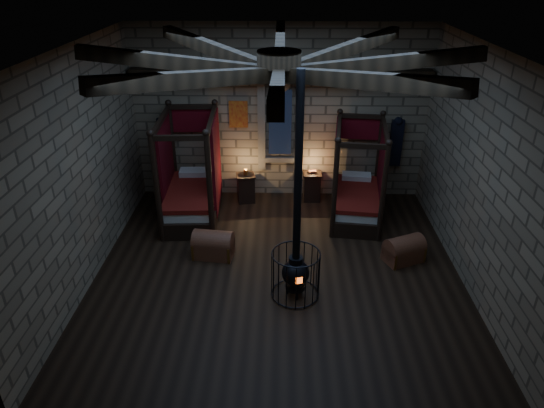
{
  "coord_description": "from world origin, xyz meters",
  "views": [
    {
      "loc": [
        0.08,
        -7.79,
        5.51
      ],
      "look_at": [
        -0.13,
        0.6,
        1.17
      ],
      "focal_mm": 32.0,
      "sensor_mm": 36.0,
      "label": 1
    }
  ],
  "objects_px": {
    "bed_right": "(356,194)",
    "trunk_right": "(404,250)",
    "trunk_left": "(213,245)",
    "stove": "(296,269)",
    "bed_left": "(192,192)"
  },
  "relations": [
    {
      "from": "bed_right",
      "to": "trunk_right",
      "type": "relative_size",
      "value": 2.51
    },
    {
      "from": "bed_right",
      "to": "trunk_left",
      "type": "xyz_separation_m",
      "value": [
        -3.11,
        -1.82,
        -0.28
      ]
    },
    {
      "from": "bed_left",
      "to": "trunk_left",
      "type": "xyz_separation_m",
      "value": [
        0.7,
        -1.77,
        -0.33
      ]
    },
    {
      "from": "trunk_left",
      "to": "trunk_right",
      "type": "relative_size",
      "value": 0.97
    },
    {
      "from": "trunk_right",
      "to": "stove",
      "type": "height_order",
      "value": "stove"
    },
    {
      "from": "trunk_left",
      "to": "trunk_right",
      "type": "height_order",
      "value": "trunk_left"
    },
    {
      "from": "bed_right",
      "to": "trunk_right",
      "type": "distance_m",
      "value": 2.06
    },
    {
      "from": "bed_right",
      "to": "trunk_left",
      "type": "height_order",
      "value": "bed_right"
    },
    {
      "from": "bed_left",
      "to": "trunk_right",
      "type": "height_order",
      "value": "bed_left"
    },
    {
      "from": "bed_left",
      "to": "trunk_right",
      "type": "relative_size",
      "value": 2.71
    },
    {
      "from": "bed_right",
      "to": "stove",
      "type": "distance_m",
      "value": 3.4
    },
    {
      "from": "bed_left",
      "to": "stove",
      "type": "bearing_deg",
      "value": -55.09
    },
    {
      "from": "bed_left",
      "to": "trunk_left",
      "type": "distance_m",
      "value": 1.94
    },
    {
      "from": "bed_left",
      "to": "stove",
      "type": "distance_m",
      "value": 3.82
    },
    {
      "from": "bed_right",
      "to": "stove",
      "type": "height_order",
      "value": "stove"
    }
  ]
}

